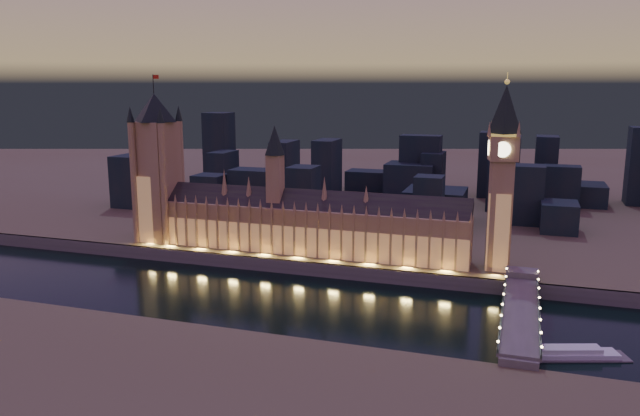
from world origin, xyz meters
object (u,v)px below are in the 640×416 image
(westminster_bridge, at_px, (520,315))
(elizabeth_tower, at_px, (503,162))
(victoria_tower, at_px, (157,160))
(river_boat, at_px, (569,354))
(palace_of_westminster, at_px, (304,223))

(westminster_bridge, bearing_deg, elizabeth_tower, 101.90)
(victoria_tower, distance_m, river_boat, 275.06)
(victoria_tower, bearing_deg, river_boat, -20.27)
(victoria_tower, distance_m, westminster_bridge, 247.17)
(westminster_bridge, height_order, river_boat, westminster_bridge)
(victoria_tower, height_order, westminster_bridge, victoria_tower)
(palace_of_westminster, bearing_deg, river_boat, -31.89)
(victoria_tower, xyz_separation_m, river_boat, (251.78, -93.01, -60.10))
(victoria_tower, xyz_separation_m, elizabeth_tower, (218.00, 0.01, 7.05))
(elizabeth_tower, bearing_deg, river_boat, -70.04)
(victoria_tower, height_order, elizabeth_tower, elizabeth_tower)
(victoria_tower, relative_size, elizabeth_tower, 1.00)
(elizabeth_tower, height_order, westminster_bridge, elizabeth_tower)
(palace_of_westminster, distance_m, elizabeth_tower, 122.93)
(palace_of_westminster, height_order, elizabeth_tower, elizabeth_tower)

